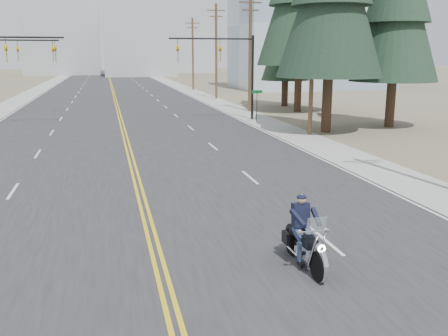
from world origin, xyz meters
TOP-DOWN VIEW (x-y plane):
  - ground_plane at (0.00, 0.00)m, footprint 400.00×400.00m
  - road at (0.00, 70.00)m, footprint 20.00×200.00m
  - sidewalk_left at (-11.50, 70.00)m, footprint 3.00×200.00m
  - sidewalk_right at (11.50, 70.00)m, footprint 3.00×200.00m
  - traffic_mast_right at (8.98, 32.00)m, footprint 7.10×0.26m
  - traffic_mast_far at (-9.31, 40.00)m, footprint 6.10×0.26m
  - street_sign at (10.80, 30.00)m, footprint 0.90×0.06m
  - utility_pole_b at (12.50, 23.00)m, footprint 2.20×0.30m
  - utility_pole_c at (12.50, 38.00)m, footprint 2.20×0.30m
  - utility_pole_d at (12.50, 53.00)m, footprint 2.20×0.30m
  - utility_pole_e at (12.50, 70.00)m, footprint 2.20×0.30m
  - glass_building at (32.00, 70.00)m, footprint 24.00×16.00m
  - haze_bldg_b at (8.00, 125.00)m, footprint 18.00×14.00m
  - haze_bldg_c at (40.00, 110.00)m, footprint 16.00×12.00m
  - haze_bldg_d at (-12.00, 140.00)m, footprint 20.00×15.00m
  - haze_bldg_e at (25.00, 150.00)m, footprint 14.00×14.00m
  - motorcyclist at (3.68, 2.38)m, footprint 1.06×2.43m
  - conifer_far at (17.69, 42.28)m, footprint 5.16×5.16m

SIDE VIEW (x-z plane):
  - ground_plane at x=0.00m, z-range 0.00..0.00m
  - road at x=0.00m, z-range 0.00..0.01m
  - sidewalk_left at x=-11.50m, z-range 0.00..0.01m
  - sidewalk_right at x=11.50m, z-range 0.00..0.01m
  - motorcyclist at x=3.68m, z-range 0.00..1.88m
  - street_sign at x=10.80m, z-range 0.49..3.12m
  - traffic_mast_far at x=-9.31m, z-range 1.37..8.37m
  - traffic_mast_right at x=8.98m, z-range 1.44..8.44m
  - utility_pole_c at x=12.50m, z-range 0.23..11.23m
  - utility_pole_e at x=12.50m, z-range 0.23..11.23m
  - utility_pole_b at x=12.50m, z-range 0.23..11.73m
  - utility_pole_d at x=12.50m, z-range 0.23..11.73m
  - haze_bldg_e at x=25.00m, z-range 0.00..12.00m
  - haze_bldg_b at x=8.00m, z-range 0.00..14.00m
  - conifer_far at x=17.69m, z-range 1.02..14.83m
  - haze_bldg_c at x=40.00m, z-range 0.00..18.00m
  - glass_building at x=32.00m, z-range 0.00..20.00m
  - haze_bldg_d at x=-12.00m, z-range 0.00..26.00m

